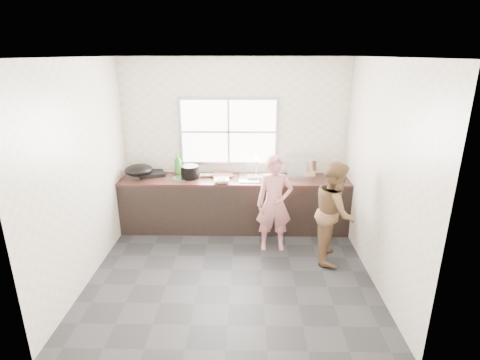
{
  "coord_description": "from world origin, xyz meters",
  "views": [
    {
      "loc": [
        0.19,
        -4.33,
        2.74
      ],
      "look_at": [
        0.1,
        0.65,
        1.05
      ],
      "focal_mm": 28.0,
      "sensor_mm": 36.0,
      "label": 1
    }
  ],
  "objects_px": {
    "dish_rack": "(301,168)",
    "pot_lid_right": "(180,178)",
    "wok": "(139,170)",
    "bowl_held": "(252,177)",
    "person_side": "(334,212)",
    "bottle_green": "(178,164)",
    "plate_food": "(190,177)",
    "bowl_mince": "(222,181)",
    "bottle_brown_short": "(187,172)",
    "black_pot": "(190,172)",
    "burner": "(151,173)",
    "pot_lid_left": "(154,175)",
    "bottle_brown_tall": "(183,172)",
    "glass_jar": "(185,173)",
    "cutting_board": "(222,176)",
    "woman": "(274,207)",
    "bowl_crabs": "(265,178)"
  },
  "relations": [
    {
      "from": "bowl_held",
      "to": "plate_food",
      "type": "height_order",
      "value": "bowl_held"
    },
    {
      "from": "bowl_mince",
      "to": "bowl_held",
      "type": "relative_size",
      "value": 1.1
    },
    {
      "from": "pot_lid_right",
      "to": "woman",
      "type": "bearing_deg",
      "value": -24.0
    },
    {
      "from": "bottle_brown_tall",
      "to": "bottle_green",
      "type": "bearing_deg",
      "value": 124.23
    },
    {
      "from": "plate_food",
      "to": "bottle_green",
      "type": "height_order",
      "value": "bottle_green"
    },
    {
      "from": "bowl_mince",
      "to": "bottle_brown_tall",
      "type": "xyz_separation_m",
      "value": [
        -0.63,
        0.28,
        0.06
      ]
    },
    {
      "from": "plate_food",
      "to": "woman",
      "type": "bearing_deg",
      "value": -28.17
    },
    {
      "from": "black_pot",
      "to": "glass_jar",
      "type": "bearing_deg",
      "value": 132.24
    },
    {
      "from": "burner",
      "to": "glass_jar",
      "type": "bearing_deg",
      "value": -4.64
    },
    {
      "from": "bowl_mince",
      "to": "bottle_brown_short",
      "type": "distance_m",
      "value": 0.63
    },
    {
      "from": "bowl_mince",
      "to": "wok",
      "type": "height_order",
      "value": "wok"
    },
    {
      "from": "bowl_held",
      "to": "bottle_green",
      "type": "distance_m",
      "value": 1.24
    },
    {
      "from": "bottle_brown_short",
      "to": "person_side",
      "type": "bearing_deg",
      "value": -25.13
    },
    {
      "from": "person_side",
      "to": "wok",
      "type": "bearing_deg",
      "value": 80.47
    },
    {
      "from": "woman",
      "to": "bowl_crabs",
      "type": "distance_m",
      "value": 0.67
    },
    {
      "from": "bowl_mince",
      "to": "burner",
      "type": "xyz_separation_m",
      "value": [
        -1.17,
        0.37,
        -0.0
      ]
    },
    {
      "from": "pot_lid_right",
      "to": "cutting_board",
      "type": "bearing_deg",
      "value": 9.07
    },
    {
      "from": "bowl_held",
      "to": "black_pot",
      "type": "distance_m",
      "value": 0.99
    },
    {
      "from": "woman",
      "to": "black_pot",
      "type": "bearing_deg",
      "value": 149.55
    },
    {
      "from": "pot_lid_right",
      "to": "glass_jar",
      "type": "bearing_deg",
      "value": 68.26
    },
    {
      "from": "cutting_board",
      "to": "wok",
      "type": "relative_size",
      "value": 0.8
    },
    {
      "from": "bowl_held",
      "to": "plate_food",
      "type": "distance_m",
      "value": 0.99
    },
    {
      "from": "bowl_held",
      "to": "dish_rack",
      "type": "distance_m",
      "value": 0.78
    },
    {
      "from": "bottle_green",
      "to": "plate_food",
      "type": "bearing_deg",
      "value": -43.5
    },
    {
      "from": "dish_rack",
      "to": "pot_lid_right",
      "type": "distance_m",
      "value": 1.92
    },
    {
      "from": "black_pot",
      "to": "burner",
      "type": "bearing_deg",
      "value": 166.66
    },
    {
      "from": "bottle_green",
      "to": "wok",
      "type": "height_order",
      "value": "bottle_green"
    },
    {
      "from": "bottle_green",
      "to": "dish_rack",
      "type": "relative_size",
      "value": 0.78
    },
    {
      "from": "bottle_brown_tall",
      "to": "pot_lid_left",
      "type": "relative_size",
      "value": 0.65
    },
    {
      "from": "bottle_brown_tall",
      "to": "bowl_mince",
      "type": "bearing_deg",
      "value": -24.2
    },
    {
      "from": "person_side",
      "to": "bowl_held",
      "type": "distance_m",
      "value": 1.45
    },
    {
      "from": "cutting_board",
      "to": "glass_jar",
      "type": "height_order",
      "value": "glass_jar"
    },
    {
      "from": "black_pot",
      "to": "bottle_green",
      "type": "distance_m",
      "value": 0.33
    },
    {
      "from": "bottle_green",
      "to": "pot_lid_left",
      "type": "xyz_separation_m",
      "value": [
        -0.38,
        -0.12,
        -0.16
      ]
    },
    {
      "from": "cutting_board",
      "to": "bowl_mince",
      "type": "distance_m",
      "value": 0.29
    },
    {
      "from": "person_side",
      "to": "bottle_green",
      "type": "height_order",
      "value": "person_side"
    },
    {
      "from": "black_pot",
      "to": "pot_lid_left",
      "type": "height_order",
      "value": "black_pot"
    },
    {
      "from": "black_pot",
      "to": "burner",
      "type": "relative_size",
      "value": 0.73
    },
    {
      "from": "cutting_board",
      "to": "bottle_brown_short",
      "type": "xyz_separation_m",
      "value": [
        -0.56,
        -0.01,
        0.07
      ]
    },
    {
      "from": "bottle_brown_short",
      "to": "burner",
      "type": "height_order",
      "value": "bottle_brown_short"
    },
    {
      "from": "pot_lid_left",
      "to": "burner",
      "type": "bearing_deg",
      "value": 143.11
    },
    {
      "from": "plate_food",
      "to": "pot_lid_left",
      "type": "relative_size",
      "value": 0.76
    },
    {
      "from": "bowl_held",
      "to": "bottle_green",
      "type": "relative_size",
      "value": 0.64
    },
    {
      "from": "bowl_mince",
      "to": "bowl_held",
      "type": "bearing_deg",
      "value": 21.57
    },
    {
      "from": "bowl_held",
      "to": "bottle_brown_short",
      "type": "relative_size",
      "value": 1.29
    },
    {
      "from": "wok",
      "to": "pot_lid_right",
      "type": "xyz_separation_m",
      "value": [
        0.64,
        0.01,
        -0.14
      ]
    },
    {
      "from": "bottle_green",
      "to": "bottle_brown_tall",
      "type": "xyz_separation_m",
      "value": [
        0.11,
        -0.16,
        -0.08
      ]
    },
    {
      "from": "woman",
      "to": "bowl_held",
      "type": "xyz_separation_m",
      "value": [
        -0.31,
        0.65,
        0.23
      ]
    },
    {
      "from": "bowl_mince",
      "to": "bottle_brown_short",
      "type": "xyz_separation_m",
      "value": [
        -0.57,
        0.27,
        0.05
      ]
    },
    {
      "from": "glass_jar",
      "to": "pot_lid_right",
      "type": "xyz_separation_m",
      "value": [
        -0.06,
        -0.14,
        -0.05
      ]
    }
  ]
}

